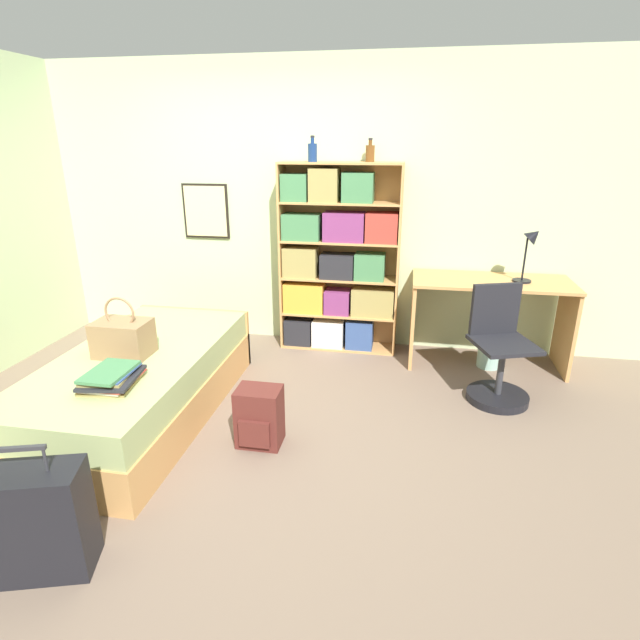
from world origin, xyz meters
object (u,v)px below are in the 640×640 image
(bookcase, at_px, (335,264))
(desk_lamp, at_px, (531,244))
(bottle_green, at_px, (313,152))
(waste_bin, at_px, (490,352))
(handbag, at_px, (123,337))
(backpack, at_px, (259,417))
(bed, at_px, (141,384))
(desk_chair, at_px, (498,364))
(desk, at_px, (489,306))
(book_stack_on_bed, at_px, (111,378))
(bottle_brown, at_px, (370,153))
(suitcase, at_px, (22,523))

(bookcase, relative_size, desk_lamp, 3.63)
(bottle_green, xyz_separation_m, waste_bin, (1.62, -0.17, -1.67))
(handbag, distance_m, backpack, 1.10)
(bed, height_order, handbag, handbag)
(desk_chair, bearing_deg, desk, 90.86)
(desk_chair, bearing_deg, desk_lamp, 67.79)
(bookcase, distance_m, bottle_green, 1.00)
(book_stack_on_bed, height_order, waste_bin, book_stack_on_bed)
(handbag, xyz_separation_m, book_stack_on_bed, (0.17, -0.44, -0.08))
(handbag, relative_size, backpack, 1.05)
(waste_bin, bearing_deg, bookcase, 171.67)
(waste_bin, bearing_deg, handbag, -152.92)
(desk, distance_m, backpack, 2.28)
(desk_chair, height_order, waste_bin, desk_chair)
(bottle_brown, distance_m, desk_lamp, 1.54)
(handbag, bearing_deg, waste_bin, 27.08)
(backpack, bearing_deg, suitcase, -122.33)
(bookcase, height_order, desk_lamp, bookcase)
(desk_chair, relative_size, waste_bin, 3.31)
(bookcase, height_order, desk, bookcase)
(handbag, xyz_separation_m, bookcase, (1.24, 1.56, 0.20))
(bottle_brown, bearing_deg, handbag, -133.36)
(book_stack_on_bed, relative_size, bookcase, 0.23)
(desk, relative_size, desk_chair, 1.51)
(bookcase, bearing_deg, desk, -6.15)
(book_stack_on_bed, bearing_deg, desk, 37.22)
(desk_lamp, relative_size, waste_bin, 1.78)
(bed, relative_size, suitcase, 3.01)
(bed, distance_m, desk_lamp, 3.24)
(backpack, bearing_deg, bed, 167.24)
(handbag, bearing_deg, backpack, -8.90)
(bottle_green, height_order, bottle_brown, bottle_green)
(bookcase, relative_size, waste_bin, 6.46)
(bed, xyz_separation_m, handbag, (-0.05, -0.06, 0.38))
(bed, bearing_deg, bottle_brown, 46.57)
(suitcase, xyz_separation_m, bottle_brown, (1.27, 2.95, 1.52))
(bottle_green, distance_m, desk_chair, 2.32)
(bottle_green, distance_m, bottle_brown, 0.49)
(book_stack_on_bed, bearing_deg, desk_lamp, 34.22)
(book_stack_on_bed, xyz_separation_m, bottle_brown, (1.35, 2.05, 1.25))
(desk_lamp, bearing_deg, desk_chair, -112.21)
(bookcase, xyz_separation_m, waste_bin, (1.41, -0.21, -0.69))
(bed, distance_m, bottle_brown, 2.64)
(backpack, bearing_deg, handbag, 171.10)
(handbag, xyz_separation_m, bottle_green, (1.03, 1.53, 1.18))
(suitcase, height_order, backpack, suitcase)
(suitcase, bearing_deg, bottle_green, 74.69)
(suitcase, bearing_deg, bottle_brown, 66.70)
(bookcase, relative_size, bottle_green, 8.04)
(bottle_brown, relative_size, waste_bin, 0.73)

